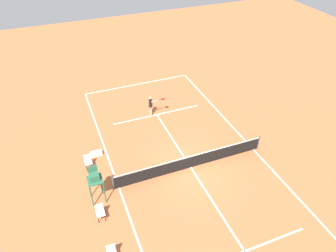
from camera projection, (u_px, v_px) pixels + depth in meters
ground_plane at (191, 167)px, 19.84m from camera, size 60.00×60.00×0.00m
court_lines at (191, 167)px, 19.84m from camera, size 9.28×22.51×0.01m
tennis_net at (191, 161)px, 19.54m from camera, size 9.88×0.10×1.07m
player_serving at (151, 104)px, 23.81m from camera, size 1.27×0.52×1.64m
tennis_ball at (152, 134)px, 22.48m from camera, size 0.07×0.07×0.07m
umpire_chair at (95, 179)px, 16.85m from camera, size 0.80×0.80×2.41m
courtside_chair_near at (100, 212)px, 16.48m from camera, size 0.44×0.46×0.95m
courtside_chair_mid at (88, 161)px, 19.51m from camera, size 0.44×0.46×0.95m
equipment_bag at (96, 153)px, 20.65m from camera, size 0.76×0.32×0.30m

